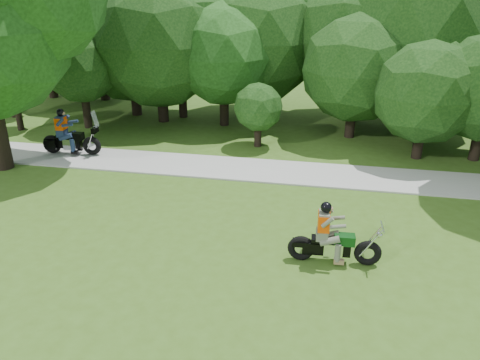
{
  "coord_description": "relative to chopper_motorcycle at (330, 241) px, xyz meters",
  "views": [
    {
      "loc": [
        1.27,
        -7.8,
        6.53
      ],
      "look_at": [
        -1.15,
        4.68,
        1.03
      ],
      "focal_mm": 35.0,
      "sensor_mm": 36.0,
      "label": 1
    }
  ],
  "objects": [
    {
      "name": "walkway",
      "position": [
        -1.56,
        5.62,
        -0.58
      ],
      "size": [
        60.0,
        2.2,
        0.06
      ],
      "primitive_type": "cube",
      "color": "#A5A5A0",
      "rests_on": "ground"
    },
    {
      "name": "chopper_motorcycle",
      "position": [
        0.0,
        0.0,
        0.0
      ],
      "size": [
        2.31,
        0.61,
        1.65
      ],
      "rotation": [
        0.0,
        0.0,
        0.05
      ],
      "color": "black",
      "rests_on": "ground"
    },
    {
      "name": "tree_line",
      "position": [
        -1.11,
        12.43,
        3.07
      ],
      "size": [
        40.38,
        11.87,
        7.88
      ],
      "color": "black",
      "rests_on": "ground"
    },
    {
      "name": "touring_motorcycle",
      "position": [
        -10.37,
        5.84,
        0.12
      ],
      "size": [
        2.42,
        0.8,
        1.85
      ],
      "rotation": [
        0.0,
        0.0,
        0.07
      ],
      "color": "black",
      "rests_on": "walkway"
    },
    {
      "name": "ground",
      "position": [
        -1.56,
        -2.38,
        -0.61
      ],
      "size": [
        100.0,
        100.0,
        0.0
      ],
      "primitive_type": "plane",
      "color": "#395A19",
      "rests_on": "ground"
    }
  ]
}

